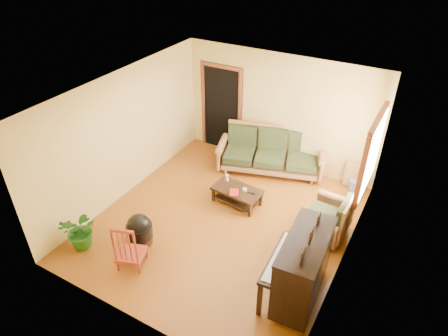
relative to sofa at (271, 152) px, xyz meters
The scene contains 16 objects.
floor 2.13m from the sofa, 91.42° to the right, with size 5.00×5.00×0.00m, color #67330D.
doorway 1.64m from the sofa, 164.72° to the left, with size 1.08×0.16×2.05m, color black.
window 2.50m from the sofa, 19.63° to the right, with size 0.12×1.36×1.46m, color white.
sofa is the anchor object (origin of this frame).
coffee_table 1.46m from the sofa, 93.86° to the right, with size 0.97×0.53×0.35m, color black.
armchair 2.23m from the sofa, 39.44° to the right, with size 0.87×0.91×0.91m, color brown.
piano 3.52m from the sofa, 58.63° to the right, with size 0.79×1.34×1.19m, color black.
footstool 3.45m from the sofa, 108.36° to the right, with size 0.47×0.47×0.44m, color black.
red_chair 3.85m from the sofa, 102.87° to the right, with size 0.43×0.47×0.92m, color maroon.
leaning_frame 1.86m from the sofa, ahead, with size 0.47×0.10×0.62m, color #AF7F3A.
ceramic_crock 1.90m from the sofa, ahead, with size 0.20×0.20×0.25m, color #303E90.
potted_plant 4.28m from the sofa, 116.08° to the right, with size 0.65×0.57×0.72m, color #205E1A.
book 1.62m from the sofa, 96.08° to the right, with size 0.18×0.24×0.02m, color maroon.
candle 1.32m from the sofa, 108.63° to the right, with size 0.08×0.08×0.13m, color silver.
glass_jar 1.41m from the sofa, 87.45° to the right, with size 0.08×0.08×0.06m, color silver.
remote 1.42m from the sofa, 81.50° to the right, with size 0.15×0.04×0.02m, color black.
Camera 1 is at (2.89, -5.07, 5.08)m, focal length 32.00 mm.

